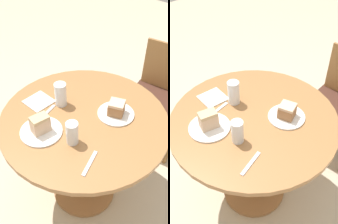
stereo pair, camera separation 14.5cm
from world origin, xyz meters
TOP-DOWN VIEW (x-y plane):
  - ground_plane at (0.00, 0.00)m, footprint 8.00×8.00m
  - table at (0.00, 0.00)m, footprint 0.97×0.97m
  - chair at (0.10, 0.85)m, footprint 0.52×0.46m
  - plate_near at (-0.10, -0.24)m, footprint 0.23×0.23m
  - plate_far at (0.12, 0.14)m, footprint 0.21×0.21m
  - cake_slice_near at (-0.10, -0.24)m, footprint 0.08×0.11m
  - cake_slice_far at (0.12, 0.14)m, footprint 0.11×0.11m
  - glass_lemonade at (-0.18, 0.00)m, footprint 0.07×0.07m
  - glass_water at (0.07, -0.18)m, footprint 0.06×0.06m
  - napkin_stack at (-0.30, -0.08)m, footprint 0.16×0.16m
  - fork at (-0.19, -0.13)m, footprint 0.05×0.18m
  - spoon at (0.23, -0.23)m, footprint 0.06×0.16m

SIDE VIEW (x-z plane):
  - ground_plane at x=0.00m, z-range 0.00..0.00m
  - chair at x=0.10m, z-range 0.04..0.88m
  - table at x=0.00m, z-range 0.20..0.96m
  - fork at x=-0.19m, z-range 0.76..0.77m
  - spoon at x=0.23m, z-range 0.76..0.77m
  - napkin_stack at x=-0.30m, z-range 0.76..0.77m
  - plate_near at x=-0.10m, z-range 0.76..0.77m
  - plate_far at x=0.12m, z-range 0.76..0.77m
  - cake_slice_far at x=0.12m, z-range 0.77..0.85m
  - glass_water at x=0.07m, z-range 0.75..0.88m
  - cake_slice_near at x=-0.10m, z-range 0.77..0.87m
  - glass_lemonade at x=-0.18m, z-range 0.75..0.90m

